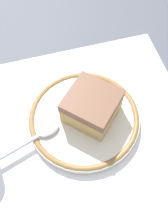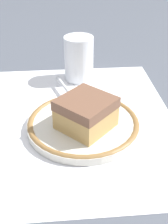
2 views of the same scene
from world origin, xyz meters
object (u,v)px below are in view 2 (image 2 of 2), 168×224
(cake_slice, at_px, (87,113))
(spoon, at_px, (72,95))
(cup, at_px, (79,61))
(plate, at_px, (84,124))

(cake_slice, xyz_separation_m, spoon, (-0.02, 0.10, -0.02))
(cup, bearing_deg, spoon, -102.28)
(spoon, height_order, cup, cup)
(cup, bearing_deg, plate, -91.95)
(cup, bearing_deg, cake_slice, -90.90)
(cake_slice, bearing_deg, cup, 89.10)
(plate, height_order, cup, cup)
(plate, relative_size, spoon, 1.54)
(plate, xyz_separation_m, cake_slice, (0.00, -0.01, 0.03))
(plate, bearing_deg, cup, 88.05)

